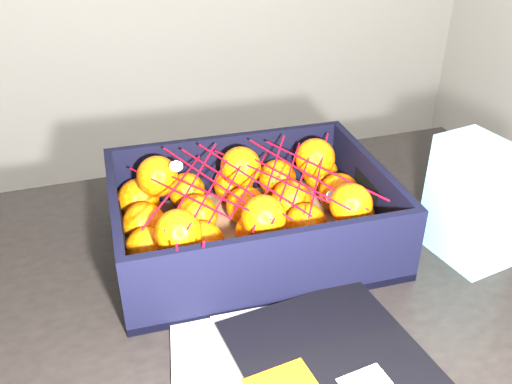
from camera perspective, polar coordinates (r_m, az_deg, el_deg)
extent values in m
cube|color=black|center=(0.79, -2.52, -12.11)|extent=(1.23, 0.84, 0.04)
cylinder|color=black|center=(1.45, 16.20, -9.26)|extent=(0.06, 0.06, 0.71)
cube|color=black|center=(0.67, 9.17, -18.30)|extent=(0.25, 0.31, 0.01)
cube|color=white|center=(0.66, 11.00, -18.45)|extent=(0.06, 0.04, 0.00)
cube|color=brown|center=(0.87, -0.54, -4.88)|extent=(0.40, 0.30, 0.01)
cube|color=black|center=(0.96, -2.84, 2.60)|extent=(0.40, 0.01, 0.12)
cube|color=black|center=(0.73, 2.49, -7.98)|extent=(0.40, 0.01, 0.12)
cube|color=black|center=(0.82, -13.88, -3.93)|extent=(0.01, 0.28, 0.12)
cube|color=black|center=(0.90, 11.49, -0.08)|extent=(0.01, 0.28, 0.12)
sphere|color=#ED6104|center=(0.75, -10.32, -8.90)|extent=(0.06, 0.06, 0.06)
sphere|color=#ED6104|center=(0.80, -11.06, -5.71)|extent=(0.06, 0.06, 0.06)
sphere|color=#ED6104|center=(0.86, -11.37, -3.18)|extent=(0.07, 0.07, 0.07)
sphere|color=#ED6104|center=(0.92, -11.90, -0.72)|extent=(0.07, 0.07, 0.07)
sphere|color=#ED6104|center=(0.75, -4.15, -8.13)|extent=(0.07, 0.07, 0.07)
sphere|color=#ED6104|center=(0.80, -5.46, -5.09)|extent=(0.06, 0.06, 0.06)
sphere|color=#ED6104|center=(0.86, -6.03, -2.36)|extent=(0.06, 0.06, 0.06)
sphere|color=#ED6104|center=(0.93, -7.09, 0.12)|extent=(0.06, 0.06, 0.06)
sphere|color=#ED6104|center=(0.77, 1.30, -7.02)|extent=(0.06, 0.06, 0.06)
sphere|color=#ED6104|center=(0.82, -0.04, -4.09)|extent=(0.06, 0.06, 0.06)
sphere|color=#ED6104|center=(0.88, -1.06, -1.41)|extent=(0.06, 0.06, 0.06)
sphere|color=#ED6104|center=(0.94, -2.35, 0.78)|extent=(0.07, 0.07, 0.07)
sphere|color=#ED6104|center=(0.79, 7.18, -6.09)|extent=(0.06, 0.06, 0.06)
sphere|color=#ED6104|center=(0.84, 5.13, -3.24)|extent=(0.06, 0.06, 0.06)
sphere|color=#ED6104|center=(0.90, 3.61, -0.83)|extent=(0.07, 0.07, 0.07)
sphere|color=#ED6104|center=(0.95, 2.17, 1.40)|extent=(0.07, 0.07, 0.07)
sphere|color=#ED6104|center=(0.82, 12.17, -5.14)|extent=(0.07, 0.07, 0.07)
sphere|color=#ED6104|center=(0.87, 10.07, -2.51)|extent=(0.06, 0.06, 0.06)
sphere|color=#ED6104|center=(0.92, 8.47, -0.13)|extent=(0.07, 0.07, 0.07)
sphere|color=#ED6104|center=(0.98, 6.53, 1.98)|extent=(0.06, 0.06, 0.06)
sphere|color=#ED6104|center=(0.74, -7.93, -4.12)|extent=(0.06, 0.06, 0.06)
sphere|color=#ED6104|center=(0.87, -10.03, 1.58)|extent=(0.06, 0.06, 0.06)
sphere|color=#ED6104|center=(0.76, 0.79, -2.58)|extent=(0.06, 0.06, 0.06)
sphere|color=#ED6104|center=(0.88, -1.57, 2.58)|extent=(0.06, 0.06, 0.06)
sphere|color=#ED6104|center=(0.80, 9.68, -1.26)|extent=(0.06, 0.06, 0.06)
sphere|color=#ED6104|center=(0.92, 6.06, 3.46)|extent=(0.07, 0.07, 0.07)
cylinder|color=red|center=(0.80, -8.24, 0.12)|extent=(0.11, 0.21, 0.02)
cylinder|color=red|center=(0.81, -6.41, 0.59)|extent=(0.11, 0.21, 0.03)
cylinder|color=red|center=(0.80, -4.42, 1.13)|extent=(0.11, 0.21, 0.02)
cylinder|color=red|center=(0.80, -2.42, 1.05)|extent=(0.11, 0.21, 0.02)
cylinder|color=red|center=(0.81, -0.53, 1.48)|extent=(0.11, 0.21, 0.02)
cylinder|color=red|center=(0.83, 1.09, 1.84)|extent=(0.11, 0.21, 0.01)
cylinder|color=red|center=(0.82, 3.18, 1.60)|extent=(0.11, 0.21, 0.01)
cylinder|color=red|center=(0.83, 4.97, 2.02)|extent=(0.11, 0.21, 0.03)
cylinder|color=red|center=(0.84, 6.86, 2.37)|extent=(0.11, 0.21, 0.01)
cylinder|color=red|center=(0.80, -8.32, 0.38)|extent=(0.11, 0.21, 0.02)
cylinder|color=red|center=(0.80, -6.42, 0.99)|extent=(0.11, 0.21, 0.01)
cylinder|color=red|center=(0.80, -4.36, 0.84)|extent=(0.11, 0.21, 0.01)
cylinder|color=red|center=(0.81, -2.47, 1.08)|extent=(0.11, 0.21, 0.02)
cylinder|color=red|center=(0.82, -0.61, 0.97)|extent=(0.11, 0.21, 0.03)
cylinder|color=red|center=(0.81, 1.43, 1.30)|extent=(0.11, 0.21, 0.03)
cylinder|color=red|center=(0.82, 3.24, 1.36)|extent=(0.11, 0.21, 0.00)
cylinder|color=red|center=(0.83, 4.93, 2.08)|extent=(0.11, 0.21, 0.03)
cylinder|color=red|center=(0.85, 6.48, 2.13)|extent=(0.11, 0.21, 0.02)
cylinder|color=red|center=(0.70, -8.05, -7.35)|extent=(0.00, 0.03, 0.09)
cylinder|color=red|center=(0.70, -5.61, -6.97)|extent=(0.01, 0.04, 0.08)
cube|color=white|center=(0.86, 21.31, -0.96)|extent=(0.10, 0.13, 0.18)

